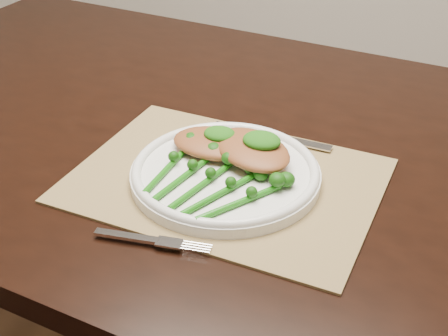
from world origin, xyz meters
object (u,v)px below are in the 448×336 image
(placemat, at_px, (226,180))
(chicken_fillet_left, at_px, (215,143))
(dinner_plate, at_px, (226,172))
(dining_table, at_px, (224,294))
(broccolini_bundle, at_px, (202,185))

(placemat, height_order, chicken_fillet_left, chicken_fillet_left)
(dinner_plate, bearing_deg, placemat, 97.72)
(dining_table, bearing_deg, chicken_fillet_left, -71.56)
(placemat, bearing_deg, chicken_fillet_left, 131.86)
(dining_table, relative_size, placemat, 3.86)
(dining_table, xyz_separation_m, broccolini_bundle, (0.03, -0.19, 0.40))
(broccolini_bundle, bearing_deg, chicken_fillet_left, 119.67)
(placemat, distance_m, dinner_plate, 0.01)
(placemat, bearing_deg, dinner_plate, -76.44)
(dinner_plate, bearing_deg, dining_table, 109.91)
(dining_table, distance_m, broccolini_bundle, 0.44)
(broccolini_bundle, bearing_deg, placemat, 93.14)
(dinner_plate, distance_m, broccolini_bundle, 0.06)
(dinner_plate, relative_size, chicken_fillet_left, 2.11)
(dining_table, height_order, placemat, placemat)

